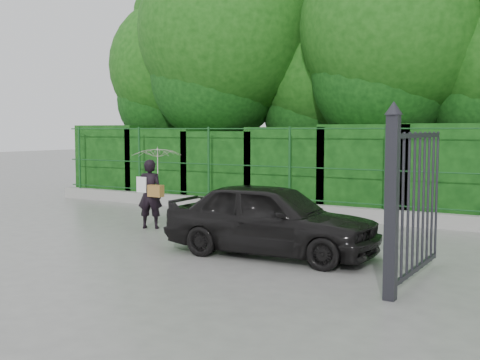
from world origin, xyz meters
The scene contains 8 objects.
ground centered at (0.00, 0.00, 0.00)m, with size 80.00×80.00×0.00m, color gray.
kerb centered at (0.00, 4.50, 0.15)m, with size 14.00×0.25×0.30m, color #9E9E99.
fence centered at (0.22, 4.50, 1.20)m, with size 14.13×0.06×1.80m.
hedge centered at (-0.08, 5.50, 1.04)m, with size 14.20×1.20×2.16m.
trees centered at (1.14, 7.74, 4.62)m, with size 17.10×6.15×8.08m.
gate centered at (4.60, -0.72, 1.19)m, with size 0.22×2.33×2.36m.
woman centered at (-1.10, 1.41, 1.11)m, with size 0.99×1.01×1.68m.
car centered at (2.17, 0.32, 0.60)m, with size 1.41×3.50×1.19m, color black.
Camera 1 is at (6.73, -8.13, 2.03)m, focal length 45.00 mm.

